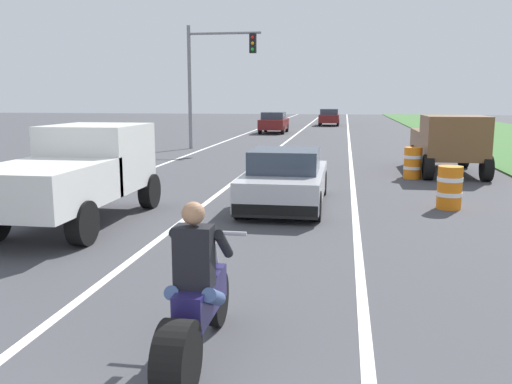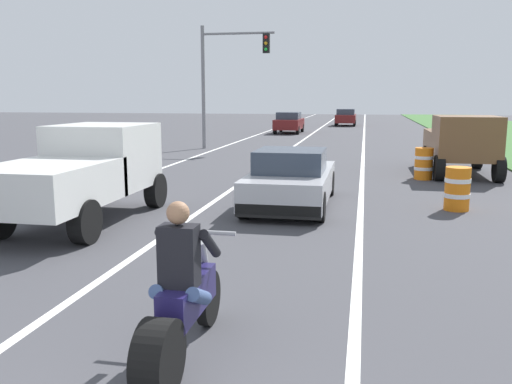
# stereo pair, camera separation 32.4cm
# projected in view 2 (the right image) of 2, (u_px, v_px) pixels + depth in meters

# --- Properties ---
(lane_stripe_left_solid) EXTENTS (0.14, 120.00, 0.01)m
(lane_stripe_left_solid) POSITION_uv_depth(u_px,v_px,m) (192.00, 158.00, 23.31)
(lane_stripe_left_solid) COLOR white
(lane_stripe_left_solid) RESTS_ON ground
(lane_stripe_right_solid) EXTENTS (0.14, 120.00, 0.01)m
(lane_stripe_right_solid) POSITION_uv_depth(u_px,v_px,m) (363.00, 162.00, 21.92)
(lane_stripe_right_solid) COLOR white
(lane_stripe_right_solid) RESTS_ON ground
(lane_stripe_centre_dashed) EXTENTS (0.14, 120.00, 0.01)m
(lane_stripe_centre_dashed) POSITION_uv_depth(u_px,v_px,m) (275.00, 160.00, 22.62)
(lane_stripe_centre_dashed) COLOR white
(lane_stripe_centre_dashed) RESTS_ON ground
(motorcycle_with_rider) EXTENTS (0.70, 2.21, 1.62)m
(motorcycle_with_rider) POSITION_uv_depth(u_px,v_px,m) (180.00, 306.00, 5.25)
(motorcycle_with_rider) COLOR black
(motorcycle_with_rider) RESTS_ON ground
(sports_car_silver) EXTENTS (1.84, 4.30, 1.37)m
(sports_car_silver) POSITION_uv_depth(u_px,v_px,m) (291.00, 180.00, 12.93)
(sports_car_silver) COLOR #B7B7BC
(sports_car_silver) RESTS_ON ground
(pickup_truck_left_lane_white) EXTENTS (2.02, 4.80, 1.98)m
(pickup_truck_left_lane_white) POSITION_uv_depth(u_px,v_px,m) (84.00, 169.00, 11.24)
(pickup_truck_left_lane_white) COLOR silver
(pickup_truck_left_lane_white) RESTS_ON ground
(pickup_truck_right_shoulder_brown) EXTENTS (2.02, 4.80, 1.98)m
(pickup_truck_right_shoulder_brown) POSITION_uv_depth(u_px,v_px,m) (461.00, 141.00, 18.27)
(pickup_truck_right_shoulder_brown) COLOR brown
(pickup_truck_right_shoulder_brown) RESTS_ON ground
(traffic_light_mast_near) EXTENTS (3.67, 0.34, 6.00)m
(traffic_light_mast_near) POSITION_uv_depth(u_px,v_px,m) (224.00, 69.00, 26.71)
(traffic_light_mast_near) COLOR gray
(traffic_light_mast_near) RESTS_ON ground
(construction_barrel_nearest) EXTENTS (0.58, 0.58, 1.00)m
(construction_barrel_nearest) POSITION_uv_depth(u_px,v_px,m) (457.00, 189.00, 12.48)
(construction_barrel_nearest) COLOR orange
(construction_barrel_nearest) RESTS_ON ground
(construction_barrel_mid) EXTENTS (0.58, 0.58, 1.00)m
(construction_barrel_mid) POSITION_uv_depth(u_px,v_px,m) (424.00, 163.00, 17.17)
(construction_barrel_mid) COLOR orange
(construction_barrel_mid) RESTS_ON ground
(distant_car_far_ahead) EXTENTS (1.80, 4.00, 1.50)m
(distant_car_far_ahead) POSITION_uv_depth(u_px,v_px,m) (289.00, 122.00, 39.05)
(distant_car_far_ahead) COLOR maroon
(distant_car_far_ahead) RESTS_ON ground
(distant_car_further_ahead) EXTENTS (1.80, 4.00, 1.50)m
(distant_car_further_ahead) POSITION_uv_depth(u_px,v_px,m) (346.00, 117.00, 49.01)
(distant_car_further_ahead) COLOR maroon
(distant_car_further_ahead) RESTS_ON ground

